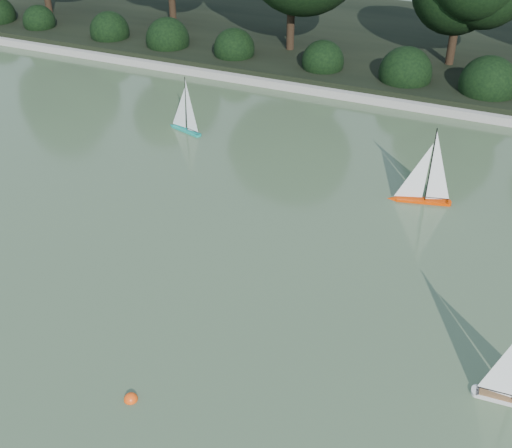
% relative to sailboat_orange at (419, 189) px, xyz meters
% --- Properties ---
extents(ground, '(80.00, 80.00, 0.00)m').
position_rel_sailboat_orange_xyz_m(ground, '(-1.57, -5.07, -0.23)').
color(ground, '#405131').
rests_on(ground, ground).
extents(pond_coping, '(40.00, 0.35, 0.18)m').
position_rel_sailboat_orange_xyz_m(pond_coping, '(-1.57, 3.93, -0.14)').
color(pond_coping, gray).
rests_on(pond_coping, ground).
extents(far_bank, '(40.00, 8.00, 0.30)m').
position_rel_sailboat_orange_xyz_m(far_bank, '(-1.57, 7.93, -0.08)').
color(far_bank, black).
rests_on(far_bank, ground).
extents(shrub_hedge, '(29.10, 1.10, 1.10)m').
position_rel_sailboat_orange_xyz_m(shrub_hedge, '(-1.57, 4.83, 0.22)').
color(shrub_hedge, black).
rests_on(shrub_hedge, ground).
extents(sailboat_orange, '(1.08, 0.40, 1.47)m').
position_rel_sailboat_orange_xyz_m(sailboat_orange, '(0.00, 0.00, 0.00)').
color(sailboat_orange, '#E63600').
rests_on(sailboat_orange, ground).
extents(sailboat_teal, '(0.90, 0.40, 1.24)m').
position_rel_sailboat_orange_xyz_m(sailboat_teal, '(-5.02, 0.90, -0.04)').
color(sailboat_teal, '#148D79').
rests_on(sailboat_teal, ground).
extents(race_buoy, '(0.16, 0.16, 0.16)m').
position_rel_sailboat_orange_xyz_m(race_buoy, '(-2.08, -5.65, -0.23)').
color(race_buoy, '#FD490D').
rests_on(race_buoy, ground).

